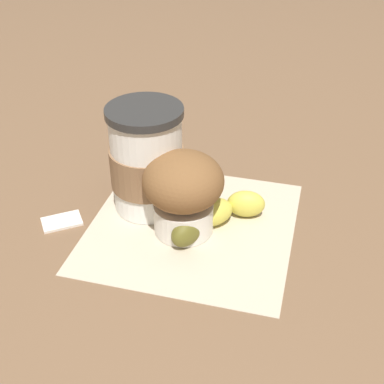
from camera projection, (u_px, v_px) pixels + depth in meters
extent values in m
plane|color=brown|center=(192.00, 226.00, 0.69)|extent=(3.00, 3.00, 0.00)
cube|color=beige|center=(192.00, 226.00, 0.69)|extent=(0.28, 0.28, 0.00)
cylinder|color=white|center=(147.00, 162.00, 0.69)|extent=(0.09, 0.09, 0.13)
cylinder|color=#2D2D2D|center=(144.00, 112.00, 0.65)|extent=(0.10, 0.10, 0.01)
cylinder|color=#846042|center=(147.00, 166.00, 0.69)|extent=(0.10, 0.10, 0.05)
cylinder|color=white|center=(184.00, 217.00, 0.67)|extent=(0.07, 0.07, 0.04)
ellipsoid|color=brown|center=(183.00, 181.00, 0.64)|extent=(0.10, 0.10, 0.07)
ellipsoid|color=#D6CC4C|center=(246.00, 204.00, 0.70)|extent=(0.05, 0.03, 0.04)
ellipsoid|color=#D6CC4C|center=(211.00, 212.00, 0.68)|extent=(0.07, 0.06, 0.04)
ellipsoid|color=brown|center=(185.00, 231.00, 0.65)|extent=(0.05, 0.06, 0.04)
cube|color=white|center=(62.00, 220.00, 0.69)|extent=(0.06, 0.05, 0.01)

